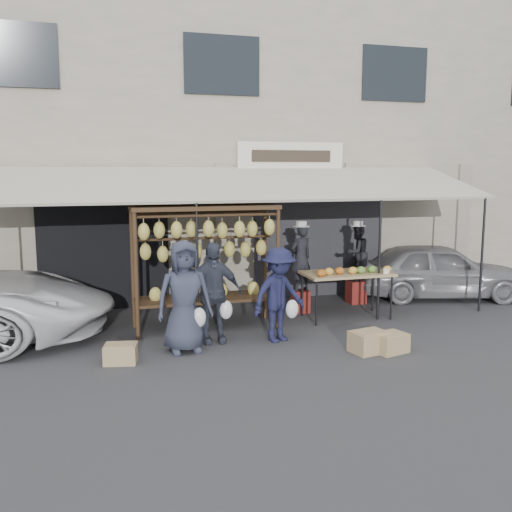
{
  "coord_description": "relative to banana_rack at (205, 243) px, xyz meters",
  "views": [
    {
      "loc": [
        -2.74,
        -8.46,
        2.86
      ],
      "look_at": [
        0.13,
        1.4,
        1.3
      ],
      "focal_mm": 40.0,
      "sensor_mm": 36.0,
      "label": 1
    }
  ],
  "objects": [
    {
      "name": "customer_mid",
      "position": [
        -0.06,
        -0.83,
        -0.73
      ],
      "size": [
        0.99,
        0.42,
        1.69
      ],
      "primitive_type": "imported",
      "rotation": [
        0.0,
        0.0,
        -0.0
      ],
      "color": "#333846",
      "rests_on": "ground_plane"
    },
    {
      "name": "produce_table",
      "position": [
        2.76,
        -0.05,
        -0.7
      ],
      "size": [
        1.7,
        0.9,
        1.04
      ],
      "color": "tan",
      "rests_on": "ground_plane"
    },
    {
      "name": "crate_near_b",
      "position": [
        2.52,
        -2.14,
        -1.42
      ],
      "size": [
        0.59,
        0.5,
        0.3
      ],
      "primitive_type": "cube",
      "rotation": [
        0.0,
        0.0,
        0.27
      ],
      "color": "tan",
      "rests_on": "ground_plane"
    },
    {
      "name": "crate_far",
      "position": [
        -1.6,
        -1.47,
        -1.43
      ],
      "size": [
        0.53,
        0.45,
        0.28
      ],
      "primitive_type": "cube",
      "rotation": [
        0.0,
        0.0,
        -0.2
      ],
      "color": "tan",
      "rests_on": "ground_plane"
    },
    {
      "name": "customer_right",
      "position": [
        1.01,
        -1.09,
        -0.78
      ],
      "size": [
        1.17,
        0.9,
        1.59
      ],
      "primitive_type": "imported",
      "rotation": [
        0.0,
        0.0,
        0.35
      ],
      "color": "#181937",
      "rests_on": "ground_plane"
    },
    {
      "name": "ground_plane",
      "position": [
        0.8,
        -1.43,
        -1.57
      ],
      "size": [
        90.0,
        90.0,
        0.0
      ],
      "primitive_type": "plane",
      "color": "#2D2D30"
    },
    {
      "name": "stool_left",
      "position": [
        2.07,
        0.66,
        -1.35
      ],
      "size": [
        0.33,
        0.33,
        0.45
      ],
      "primitive_type": "cube",
      "rotation": [
        0.0,
        0.0,
        0.04
      ],
      "color": "maroon",
      "rests_on": "ground_plane"
    },
    {
      "name": "awning",
      "position": [
        0.81,
        0.85,
        1.0
      ],
      "size": [
        10.0,
        2.35,
        2.92
      ],
      "color": "beige",
      "rests_on": "ground_plane"
    },
    {
      "name": "customer_left",
      "position": [
        -0.58,
        -1.2,
        -0.68
      ],
      "size": [
        0.9,
        0.62,
        1.78
      ],
      "primitive_type": "imported",
      "rotation": [
        0.0,
        0.0,
        0.06
      ],
      "color": "#2E3244",
      "rests_on": "ground_plane"
    },
    {
      "name": "banana_rack",
      "position": [
        0.0,
        0.0,
        0.0
      ],
      "size": [
        2.6,
        0.9,
        2.24
      ],
      "color": "#301E13",
      "rests_on": "ground_plane"
    },
    {
      "name": "vendor_right",
      "position": [
        3.5,
        1.08,
        -0.47
      ],
      "size": [
        0.71,
        0.63,
        1.22
      ],
      "primitive_type": "imported",
      "rotation": [
        0.0,
        0.0,
        3.48
      ],
      "color": "black",
      "rests_on": "stool_right"
    },
    {
      "name": "vendor_left",
      "position": [
        2.07,
        0.66,
        -0.46
      ],
      "size": [
        0.56,
        0.45,
        1.33
      ],
      "primitive_type": "imported",
      "rotation": [
        0.0,
        0.0,
        3.46
      ],
      "color": "black",
      "rests_on": "stool_left"
    },
    {
      "name": "crate_near_a",
      "position": [
        2.21,
        -2.04,
        -1.41
      ],
      "size": [
        0.63,
        0.53,
        0.33
      ],
      "primitive_type": "cube",
      "rotation": [
        0.0,
        0.0,
        0.21
      ],
      "color": "tan",
      "rests_on": "ground_plane"
    },
    {
      "name": "stool_right",
      "position": [
        3.5,
        1.08,
        -1.33
      ],
      "size": [
        0.35,
        0.35,
        0.49
      ],
      "primitive_type": "cube",
      "rotation": [
        0.0,
        0.0,
        -0.0
      ],
      "color": "maroon",
      "rests_on": "ground_plane"
    },
    {
      "name": "shophouse",
      "position": [
        0.8,
        5.06,
        2.08
      ],
      "size": [
        24.0,
        6.15,
        7.3
      ],
      "color": "#AB9F8E",
      "rests_on": "ground_plane"
    },
    {
      "name": "sedan",
      "position": [
        5.5,
        1.02,
        -0.94
      ],
      "size": [
        3.96,
        2.42,
        1.26
      ],
      "primitive_type": "imported",
      "rotation": [
        0.0,
        0.0,
        1.3
      ],
      "color": "gray",
      "rests_on": "ground_plane"
    }
  ]
}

